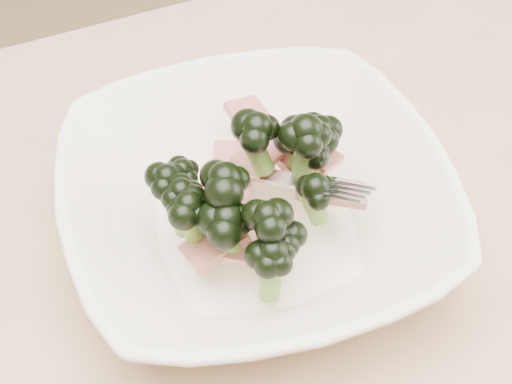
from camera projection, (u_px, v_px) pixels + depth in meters
broccoli_dish at (257, 201)px, 0.54m from camera, size 0.33×0.33×0.12m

